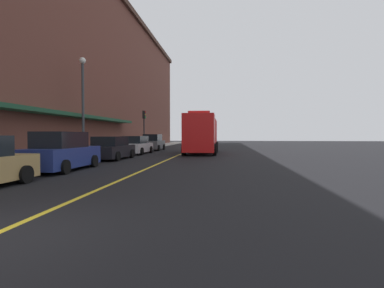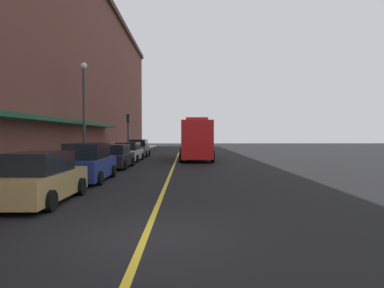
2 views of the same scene
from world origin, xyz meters
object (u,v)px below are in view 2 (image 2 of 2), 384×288
parking_meter_1 (124,147)px  parked_car_0 (41,179)px  parked_car_1 (88,163)px  street_lamp_left (84,103)px  parked_car_3 (129,152)px  fire_truck (196,140)px  traffic_light_near (128,126)px  parked_car_2 (115,157)px  parked_car_4 (139,148)px  parking_meter_0 (108,150)px

parking_meter_1 → parked_car_0: bearing=-86.4°
parked_car_0 → parked_car_1: (0.06, 5.28, 0.07)m
parked_car_1 → street_lamp_left: 7.57m
parked_car_3 → fire_truck: (5.76, 1.85, 0.99)m
fire_truck → traffic_light_near: (-7.05, 5.48, 1.41)m
parking_meter_1 → parked_car_3: bearing=-75.7°
parked_car_1 → parking_meter_1: bearing=4.3°
parked_car_1 → parked_car_3: (-0.15, 12.37, -0.10)m
parked_car_2 → traffic_light_near: size_ratio=1.07×
parked_car_2 → traffic_light_near: 13.56m
parked_car_1 → parked_car_3: size_ratio=0.99×
parked_car_2 → parked_car_4: parked_car_4 is taller
parking_meter_1 → fire_truck: bearing=-25.8°
parked_car_1 → parking_meter_0: 10.72m
parked_car_0 → parked_car_3: bearing=1.1°
parked_car_4 → parked_car_3: bearing=-179.9°
parking_meter_1 → parking_meter_0: bearing=-90.0°
parked_car_4 → traffic_light_near: traffic_light_near is taller
fire_truck → parking_meter_1: 7.93m
fire_truck → parked_car_3: bearing=-72.5°
parked_car_1 → parking_meter_0: (-1.50, 10.62, 0.20)m
parked_car_0 → parked_car_4: parked_car_4 is taller
parked_car_3 → street_lamp_left: street_lamp_left is taller
parking_meter_1 → traffic_light_near: bearing=88.3°
parked_car_0 → fire_truck: fire_truck is taller
parked_car_4 → fire_truck: bearing=-127.7°
parking_meter_0 → street_lamp_left: street_lamp_left is taller
parked_car_3 → parking_meter_0: size_ratio=3.59×
parking_meter_0 → parked_car_2: bearing=-71.5°
parked_car_1 → traffic_light_near: traffic_light_near is taller
parking_meter_0 → parking_meter_1: size_ratio=1.00×
parked_car_3 → parking_meter_1: parked_car_3 is taller
parked_car_4 → traffic_light_near: 2.84m
parked_car_4 → parking_meter_1: 1.71m
street_lamp_left → parking_meter_0: bearing=82.0°
fire_truck → traffic_light_near: size_ratio=2.16×
parking_meter_1 → street_lamp_left: bearing=-93.0°
parked_car_1 → traffic_light_near: (-1.44, 19.70, 2.29)m
parked_car_3 → fire_truck: bearing=-71.2°
parked_car_3 → fire_truck: fire_truck is taller
parked_car_1 → parked_car_3: bearing=0.2°
parked_car_4 → parking_meter_0: size_ratio=3.23×
parked_car_1 → parking_meter_1: size_ratio=3.54×
parked_car_1 → fire_truck: 15.31m
street_lamp_left → parked_car_0: bearing=-80.1°
fire_truck → street_lamp_left: 11.33m
parked_car_4 → street_lamp_left: (-1.94, -12.33, 3.57)m
parked_car_0 → parking_meter_0: size_ratio=3.36×
parked_car_0 → fire_truck: 20.34m
parked_car_3 → parked_car_4: size_ratio=1.11×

